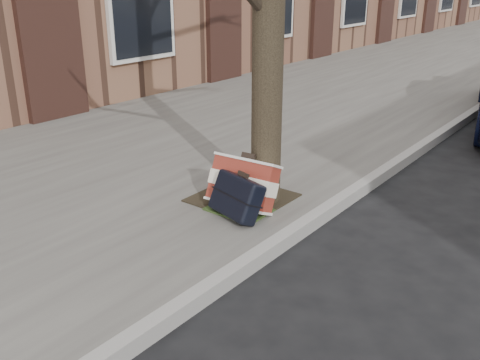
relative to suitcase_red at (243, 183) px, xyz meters
The scene contains 5 objects.
ground 2.16m from the suitcase_red, 28.84° to the right, with size 120.00×120.00×0.00m, color black.
near_sidewalk 14.10m from the suitcase_red, 97.49° to the left, with size 5.00×70.00×0.12m, color slate.
dirt_patch 0.32m from the suitcase_red, 128.14° to the left, with size 0.85×0.85×0.01m, color black.
suitcase_red is the anchor object (origin of this frame).
suitcase_navy 0.22m from the suitcase_red, 67.21° to the right, with size 0.53×0.17×0.38m, color black.
Camera 1 is at (0.94, -2.64, 2.20)m, focal length 40.00 mm.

